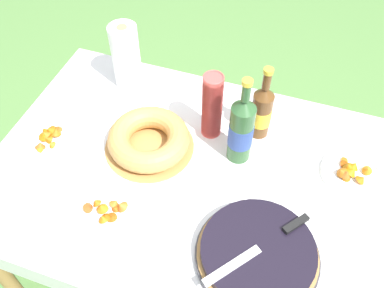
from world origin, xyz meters
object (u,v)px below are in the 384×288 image
Objects in this scene: bundt_cake at (149,139)px; snack_plate_right at (49,137)px; snack_plate_near at (351,172)px; snack_plate_left at (105,211)px; cider_bottle_green at (241,130)px; cider_bottle_amber at (261,111)px; cup_stack at (212,106)px; berry_tart at (258,253)px; serving_knife at (267,243)px; paper_towel_roll at (126,56)px.

bundt_cake is 0.37m from snack_plate_right.
snack_plate_left is (-0.72, -0.41, -0.00)m from snack_plate_near.
cider_bottle_amber is at bearing 72.70° from cider_bottle_green.
snack_plate_left is at bearing -115.80° from cup_stack.
cider_bottle_amber is (0.17, 0.06, -0.02)m from cup_stack.
snack_plate_left is at bearing -179.01° from berry_tart.
snack_plate_left is (-0.38, -0.50, -0.10)m from cider_bottle_amber.
cider_bottle_green reaches higher than snack_plate_left.
serving_knife is 1.16× the size of paper_towel_roll.
cider_bottle_amber reaches higher than snack_plate_left.
cup_stack is at bearing 37.86° from bundt_cake.
cider_bottle_green reaches higher than snack_plate_right.
snack_plate_right is (-0.67, -0.16, -0.12)m from cider_bottle_green.
snack_plate_left is at bearing -95.38° from bundt_cake.
berry_tart is 1.38× the size of cup_stack.
bundt_cake is at bearing 84.62° from snack_plate_left.
berry_tart is at bearing -57.19° from cup_stack.
serving_knife is 0.55m from bundt_cake.
snack_plate_right is (-0.36, -0.09, -0.03)m from bundt_cake.
berry_tart is 0.49m from snack_plate_left.
snack_plate_near is (0.69, 0.11, -0.03)m from bundt_cake.
snack_plate_near is at bearing 6.62° from cider_bottle_green.
berry_tart is at bearing 0.00° from serving_knife.
bundt_cake is 1.55× the size of snack_plate_near.
cider_bottle_amber is 1.40× the size of snack_plate_left.
serving_knife reaches higher than berry_tart.
snack_plate_right is (-0.71, -0.29, -0.10)m from cider_bottle_amber.
paper_towel_roll is (-0.52, 0.22, -0.00)m from cider_bottle_green.
serving_knife is at bearing -119.16° from snack_plate_near.
paper_towel_roll is (-0.40, 0.15, 0.00)m from cup_stack.
berry_tart is 0.53m from cup_stack.
paper_towel_roll is at bearing 139.31° from berry_tart.
bundt_cake is (-0.46, 0.29, 0.01)m from berry_tart.
berry_tart is 1.79× the size of snack_plate_near.
snack_plate_near is 1.04× the size of snack_plate_right.
snack_plate_near is at bearing -14.20° from cider_bottle_amber.
bundt_cake is 1.49× the size of snack_plate_left.
paper_towel_roll reaches higher than snack_plate_right.
cup_stack is 0.99× the size of paper_towel_roll.
berry_tart is 1.15× the size of bundt_cake.
serving_knife reaches higher than snack_plate_left.
serving_knife is at bearing -11.87° from snack_plate_right.
bundt_cake is 0.30m from snack_plate_left.
cider_bottle_green is 0.14m from cider_bottle_amber.
cider_bottle_green is 0.40m from snack_plate_near.
snack_plate_right is (-0.55, -0.23, -0.12)m from cup_stack.
serving_knife is at bearing 3.56° from snack_plate_left.
serving_knife is at bearing -38.81° from paper_towel_roll.
snack_plate_near is (0.38, 0.04, -0.12)m from cider_bottle_green.
cup_stack is 0.60m from snack_plate_right.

